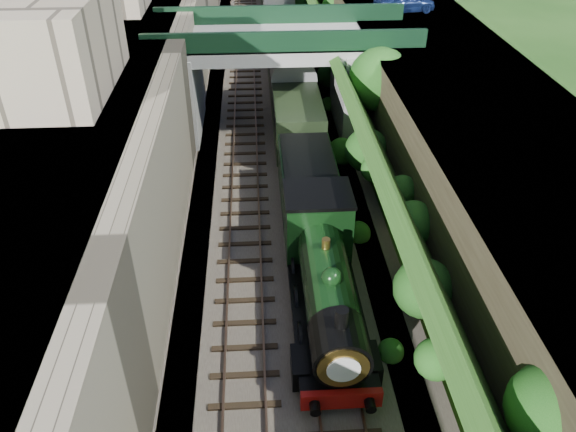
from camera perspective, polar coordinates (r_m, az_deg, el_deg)
The scene contains 15 objects.
trackbed at distance 34.24m, azimuth -1.00°, elevation 6.10°, with size 10.00×90.00×0.20m, color #473F38.
retaining_wall at distance 33.02m, azimuth -10.82°, elevation 10.92°, with size 1.00×90.00×7.00m, color #756B56.
street_plateau_left at distance 33.64m, azimuth -16.83°, elevation 10.51°, with size 6.00×90.00×7.00m, color #262628.
street_plateau_right at distance 34.62m, azimuth 15.15°, elevation 10.78°, with size 8.00×90.00×6.25m, color #262628.
embankment_slope at distance 33.42m, azimuth 7.73°, elevation 10.19°, with size 4.40×90.00×6.36m.
track_left at distance 34.15m, azimuth -4.38°, elevation 6.20°, with size 2.50×90.00×0.20m.
track_right at distance 34.24m, azimuth 1.01°, elevation 6.38°, with size 2.50×90.00×0.20m.
road_bridge at distance 36.33m, azimuth 0.16°, elevation 14.68°, with size 16.00×6.40×7.25m.
building_near at distance 26.53m, azimuth -22.36°, elevation 15.94°, with size 4.00×8.00×4.00m, color gray.
tree at distance 33.24m, azimuth 9.42°, elevation 13.37°, with size 3.60×3.80×6.60m.
car_blue at distance 41.12m, azimuth 11.74°, elevation 20.55°, with size 1.67×4.16×1.42m, color navy.
locomotive at distance 22.11m, azimuth 3.77°, elevation -6.37°, with size 3.10×10.22×3.83m.
tender at distance 28.20m, azimuth 2.01°, elevation 2.97°, with size 2.70×6.00×3.05m.
coach_front at distance 39.32m, azimuth 0.30°, elevation 13.09°, with size 2.90×18.00×3.70m.
coach_middle at distance 57.22m, azimuth -1.03°, elevation 19.90°, with size 2.90×18.00×3.70m.
Camera 1 is at (-1.28, -10.15, 16.28)m, focal length 35.00 mm.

